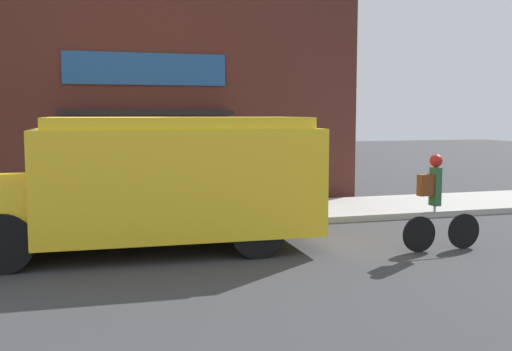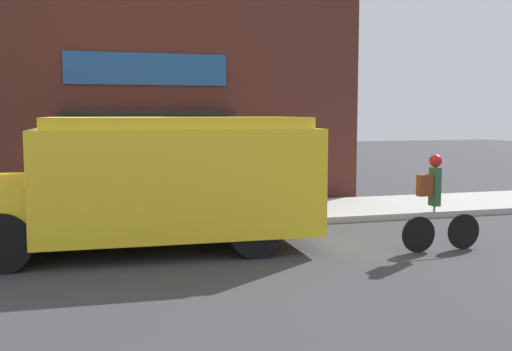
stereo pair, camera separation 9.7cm
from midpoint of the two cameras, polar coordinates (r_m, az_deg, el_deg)
The scene contains 6 objects.
ground_plane at distance 11.87m, azimuth -14.43°, elevation -5.61°, with size 70.00×70.00×0.00m, color #38383A.
sidewalk at distance 13.19m, azimuth -14.58°, elevation -4.16°, with size 28.00×2.72×0.14m.
storefront at distance 14.79m, azimuth -14.89°, elevation 7.71°, with size 13.59×0.79×5.70m.
school_bus at distance 10.36m, azimuth -9.67°, elevation -0.51°, with size 6.26×2.92×2.27m.
cyclist at distance 10.58m, azimuth 17.03°, elevation -2.55°, with size 1.50×0.22×1.65m.
trash_bin at distance 13.41m, azimuth -15.23°, elevation -1.86°, with size 0.60×0.60×0.86m.
Camera 2 is at (-0.19, -11.65, 2.33)m, focal length 42.00 mm.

